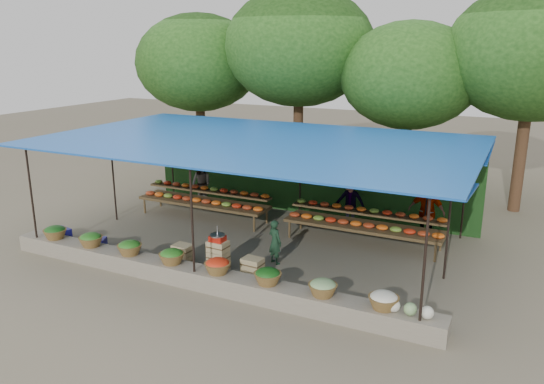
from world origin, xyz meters
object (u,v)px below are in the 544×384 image
at_px(crate_counter, 217,259).
at_px(blue_crate_back, 97,243).
at_px(blue_crate_front, 61,234).
at_px(weighing_scale, 218,237).
at_px(vendor_seated, 275,242).

relative_size(crate_counter, blue_crate_back, 5.19).
bearing_deg(blue_crate_front, crate_counter, 11.46).
bearing_deg(blue_crate_back, weighing_scale, -23.26).
bearing_deg(blue_crate_front, vendor_seated, 21.38).
distance_m(crate_counter, vendor_seated, 1.46).
distance_m(weighing_scale, vendor_seated, 1.46).
relative_size(vendor_seated, blue_crate_back, 2.42).
height_order(vendor_seated, blue_crate_back, vendor_seated).
bearing_deg(vendor_seated, crate_counter, 71.17).
bearing_deg(vendor_seated, weighing_scale, 71.85).
bearing_deg(vendor_seated, blue_crate_front, 34.69).
height_order(crate_counter, blue_crate_front, crate_counter).
bearing_deg(crate_counter, blue_crate_front, -179.52).
xyz_separation_m(crate_counter, blue_crate_back, (-3.62, -0.11, -0.17)).
bearing_deg(crate_counter, vendor_seated, 46.88).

